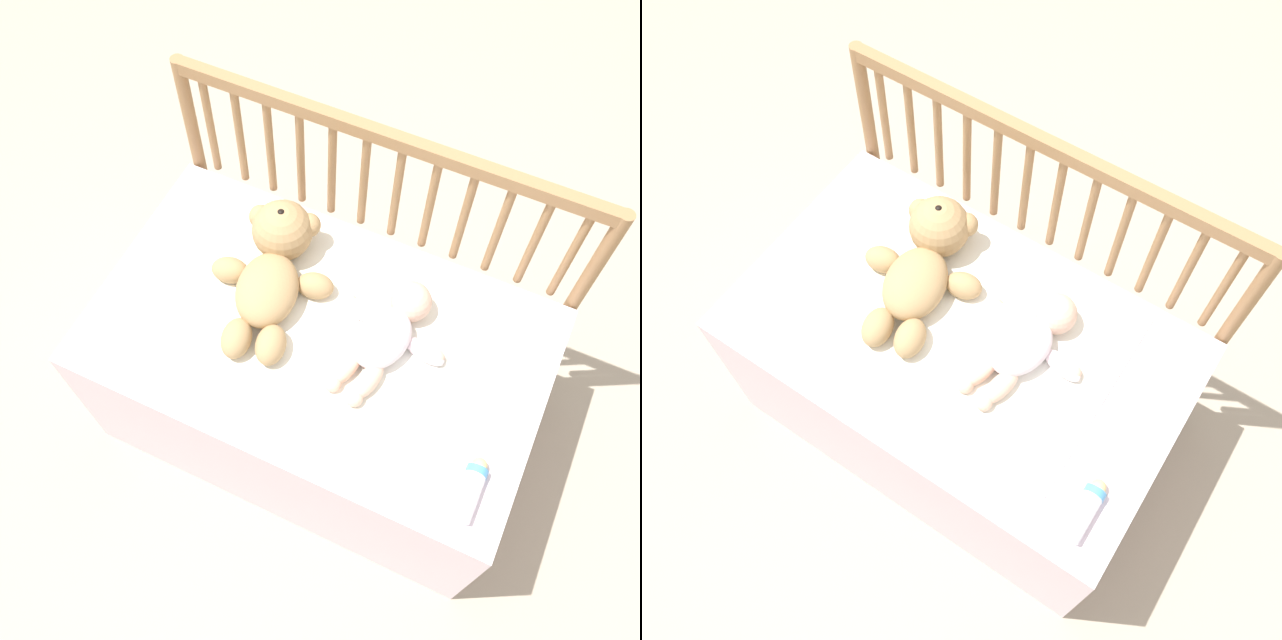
# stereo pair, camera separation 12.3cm
# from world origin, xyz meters

# --- Properties ---
(ground_plane) EXTENTS (12.00, 12.00, 0.00)m
(ground_plane) POSITION_xyz_m (0.00, 0.00, 0.00)
(ground_plane) COLOR tan
(crib_mattress) EXTENTS (1.14, 0.69, 0.54)m
(crib_mattress) POSITION_xyz_m (0.00, 0.00, 0.27)
(crib_mattress) COLOR silver
(crib_mattress) RESTS_ON ground_plane
(crib_rail) EXTENTS (1.14, 0.04, 0.91)m
(crib_rail) POSITION_xyz_m (0.00, 0.37, 0.64)
(crib_rail) COLOR #997047
(crib_rail) RESTS_ON ground_plane
(blanket) EXTENTS (0.82, 0.55, 0.01)m
(blanket) POSITION_xyz_m (-0.02, 0.04, 0.54)
(blanket) COLOR white
(blanket) RESTS_ON crib_mattress
(teddy_bear) EXTENTS (0.33, 0.45, 0.16)m
(teddy_bear) POSITION_xyz_m (-0.17, 0.10, 0.60)
(teddy_bear) COLOR tan
(teddy_bear) RESTS_ON crib_mattress
(baby) EXTENTS (0.31, 0.36, 0.10)m
(baby) POSITION_xyz_m (0.16, 0.05, 0.58)
(baby) COLOR white
(baby) RESTS_ON crib_mattress
(baby_bottle) EXTENTS (0.05, 0.15, 0.05)m
(baby_bottle) POSITION_xyz_m (0.47, -0.21, 0.56)
(baby_bottle) COLOR white
(baby_bottle) RESTS_ON crib_mattress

